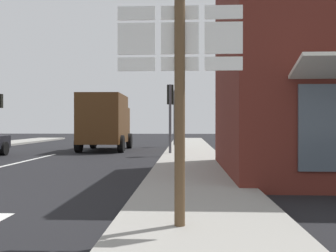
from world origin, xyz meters
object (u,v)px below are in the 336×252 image
at_px(traffic_light_near_right, 170,103).
at_px(traffic_light_far_left, 0,108).
at_px(route_sign_post, 180,84).
at_px(traffic_light_far_right, 175,105).
at_px(delivery_truck, 105,121).

distance_m(traffic_light_near_right, traffic_light_far_left, 12.88).
xyz_separation_m(route_sign_post, traffic_light_far_left, (-11.89, 18.72, 0.52)).
relative_size(traffic_light_near_right, traffic_light_far_right, 0.91).
bearing_deg(traffic_light_far_left, traffic_light_far_right, 2.86).
height_order(traffic_light_far_left, traffic_light_far_right, traffic_light_far_right).
height_order(traffic_light_near_right, traffic_light_far_right, traffic_light_far_right).
distance_m(delivery_truck, traffic_light_far_left, 8.14).
xyz_separation_m(delivery_truck, traffic_light_near_right, (3.74, -3.25, 0.79)).
bearing_deg(traffic_light_far_left, delivery_truck, -21.76).
height_order(delivery_truck, route_sign_post, route_sign_post).
bearing_deg(traffic_light_far_right, traffic_light_far_left, -177.14).
distance_m(route_sign_post, traffic_light_near_right, 12.49).
height_order(traffic_light_near_right, traffic_light_far_left, traffic_light_far_left).
height_order(route_sign_post, traffic_light_far_right, traffic_light_far_right).
relative_size(route_sign_post, traffic_light_near_right, 0.97).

